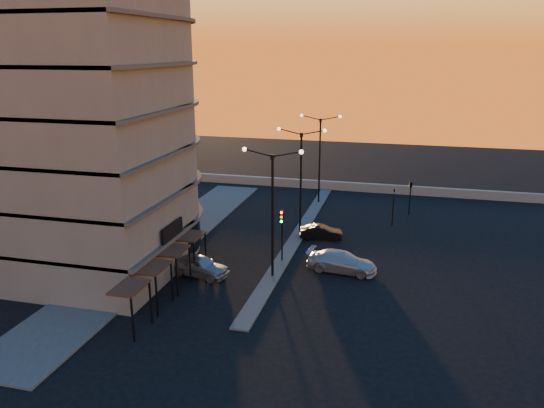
{
  "coord_description": "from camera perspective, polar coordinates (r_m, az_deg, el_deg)",
  "views": [
    {
      "loc": [
        8.87,
        -34.5,
        16.01
      ],
      "look_at": [
        -1.71,
        6.51,
        3.58
      ],
      "focal_mm": 35.0,
      "sensor_mm": 36.0,
      "label": 1
    }
  ],
  "objects": [
    {
      "name": "traffic_light_main",
      "position": [
        40.59,
        1.06,
        -2.51
      ],
      "size": [
        0.28,
        0.44,
        4.25
      ],
      "color": "black",
      "rests_on": "ground"
    },
    {
      "name": "car_wagon",
      "position": [
        40.06,
        7.53,
        -6.17
      ],
      "size": [
        5.4,
        2.68,
        1.51
      ],
      "primitive_type": "imported",
      "rotation": [
        0.0,
        0.0,
        1.46
      ],
      "color": "#B4B6BD",
      "rests_on": "ground"
    },
    {
      "name": "streetlamp_near",
      "position": [
        37.11,
        0.05,
        0.06
      ],
      "size": [
        4.32,
        0.32,
        9.51
      ],
      "color": "black",
      "rests_on": "ground"
    },
    {
      "name": "sidewalk_west",
      "position": [
        45.95,
        -11.5,
        -4.3
      ],
      "size": [
        5.0,
        40.0,
        0.12
      ],
      "primitive_type": "cube",
      "color": "#444442",
      "rests_on": "ground"
    },
    {
      "name": "car_sedan",
      "position": [
        46.56,
        5.29,
        -3.03
      ],
      "size": [
        3.87,
        1.86,
        1.22
      ],
      "primitive_type": "imported",
      "rotation": [
        0.0,
        0.0,
        1.73
      ],
      "color": "black",
      "rests_on": "ground"
    },
    {
      "name": "signal_east_b",
      "position": [
        54.07,
        14.72,
        2.0
      ],
      "size": [
        0.42,
        1.99,
        3.6
      ],
      "color": "black",
      "rests_on": "ground"
    },
    {
      "name": "median",
      "position": [
        48.1,
        3.02,
        -3.03
      ],
      "size": [
        1.2,
        36.0,
        0.12
      ],
      "primitive_type": "cube",
      "color": "#444442",
      "rests_on": "ground"
    },
    {
      "name": "parapet",
      "position": [
        62.83,
        7.75,
        1.91
      ],
      "size": [
        44.0,
        0.5,
        1.0
      ],
      "primitive_type": "cube",
      "color": "slate",
      "rests_on": "ground"
    },
    {
      "name": "streetlamp_mid",
      "position": [
        46.56,
        3.12,
        3.4
      ],
      "size": [
        4.32,
        0.32,
        9.51
      ],
      "color": "black",
      "rests_on": "ground"
    },
    {
      "name": "car_hatchback",
      "position": [
        39.36,
        -7.86,
        -6.57
      ],
      "size": [
        4.84,
        2.72,
        1.55
      ],
      "primitive_type": "imported",
      "rotation": [
        0.0,
        0.0,
        1.37
      ],
      "color": "#999CA0",
      "rests_on": "ground"
    },
    {
      "name": "streetlamp_far",
      "position": [
        56.19,
        5.16,
        5.61
      ],
      "size": [
        4.32,
        0.32,
        9.51
      ],
      "color": "black",
      "rests_on": "ground"
    },
    {
      "name": "building",
      "position": [
        41.62,
        -19.24,
        9.81
      ],
      "size": [
        14.35,
        17.08,
        25.0
      ],
      "color": "slate",
      "rests_on": "ground"
    },
    {
      "name": "ground",
      "position": [
        39.05,
        0.05,
        -7.84
      ],
      "size": [
        120.0,
        120.0,
        0.0
      ],
      "primitive_type": "plane",
      "color": "black",
      "rests_on": "ground"
    },
    {
      "name": "signal_east_a",
      "position": [
        50.51,
        12.9,
        -0.25
      ],
      "size": [
        0.13,
        0.16,
        3.6
      ],
      "color": "black",
      "rests_on": "ground"
    }
  ]
}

